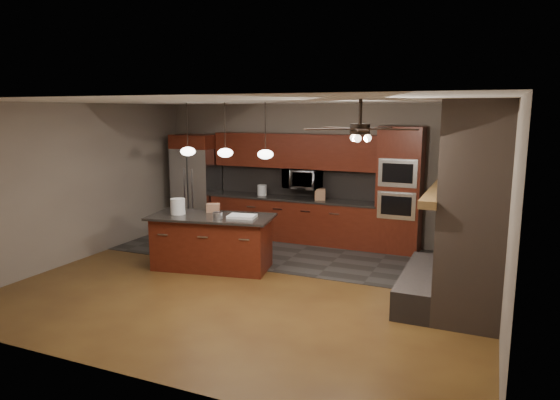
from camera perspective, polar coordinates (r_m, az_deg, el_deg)
The scene contains 22 objects.
ground at distance 7.92m, azimuth -2.79°, elevation -9.49°, with size 7.00×7.00×0.00m, color brown.
ceiling at distance 7.46m, azimuth -2.98°, elevation 11.21°, with size 7.00×6.00×0.02m, color white.
back_wall at distance 10.31m, azimuth 4.53°, elevation 3.11°, with size 7.00×0.02×2.80m, color slate.
right_wall at distance 6.80m, azimuth 24.60°, elevation -1.47°, with size 0.02×6.00×2.80m, color slate.
left_wall at distance 9.62m, azimuth -21.93°, elevation 1.89°, with size 0.02×6.00×2.80m, color slate.
slate_tile_patch at distance 9.49m, azimuth 2.04°, elevation -6.11°, with size 7.00×2.40×0.01m, color #312F2C.
fireplace_column at distance 7.22m, azimuth 20.84°, elevation -1.41°, with size 1.30×2.10×2.80m.
back_cabinetry at distance 10.31m, azimuth 1.53°, elevation 0.29°, with size 3.59×0.64×2.20m.
oven_tower at distance 9.63m, azimuth 13.52°, elevation 1.09°, with size 0.80×0.63×2.38m.
microwave at distance 10.18m, azimuth 2.60°, elevation 2.47°, with size 0.73×0.41×0.50m, color silver.
refrigerator at distance 11.20m, azimuth -9.49°, elevation 1.89°, with size 0.93×0.75×2.15m.
kitchen_island at distance 8.59m, azimuth -7.79°, elevation -4.75°, with size 2.21×1.31×0.92m.
white_bucket at distance 8.68m, azimuth -11.60°, elevation -0.72°, with size 0.25×0.25×0.27m, color silver.
paint_can at distance 8.23m, azimuth -7.14°, elevation -1.76°, with size 0.16×0.16×0.11m, color #ADACB1.
paint_tray at distance 8.26m, azimuth -4.36°, elevation -1.88°, with size 0.45×0.31×0.04m, color white.
cardboard_box at distance 8.78m, azimuth -7.64°, elevation -0.89°, with size 0.23×0.17×0.15m, color #90634A.
counter_bucket at distance 10.53m, azimuth -2.06°, elevation 1.14°, with size 0.20×0.20×0.22m, color silver.
counter_box at distance 9.99m, azimuth 4.58°, elevation 0.64°, with size 0.20×0.16×0.23m, color #A67755.
pendant_left at distance 8.92m, azimuth -10.48°, elevation 5.51°, with size 0.26×0.26×0.92m.
pendant_center at distance 8.53m, azimuth -6.27°, elevation 5.41°, with size 0.26×0.26×0.92m.
pendant_right at distance 8.18m, azimuth -1.68°, elevation 5.27°, with size 0.26×0.26×0.92m.
ceiling_fan at distance 6.08m, azimuth 9.12°, elevation 8.10°, with size 1.27×1.33×0.41m.
Camera 1 is at (3.31, -6.68, 2.66)m, focal length 32.00 mm.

